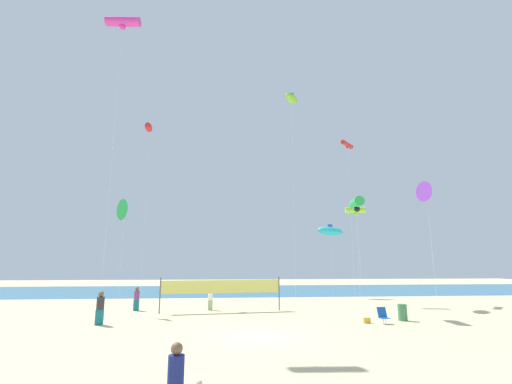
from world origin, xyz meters
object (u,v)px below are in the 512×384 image
(beachgoer_charcoal_shirt, at_px, (100,307))
(kite_violet_delta, at_px, (426,192))
(trash_barrel, at_px, (402,312))
(kite_red_delta, at_px, (150,127))
(mother_figure, at_px, (176,378))
(kite_red_tube, at_px, (347,145))
(beachgoer_white_shirt, at_px, (210,299))
(kite_magenta_tube, at_px, (123,22))
(volleyball_net, at_px, (222,288))
(folding_beach_chair, at_px, (383,315))
(kite_lime_inflatable, at_px, (292,99))
(beach_handbag, at_px, (367,320))
(kite_green_delta, at_px, (124,210))
(beachgoer_plum_shirt, at_px, (137,298))
(kite_green_tube, at_px, (357,203))
(kite_cyan_inflatable, at_px, (330,231))
(kite_lime_tube, at_px, (355,210))

(beachgoer_charcoal_shirt, height_order, kite_violet_delta, kite_violet_delta)
(trash_barrel, bearing_deg, kite_red_delta, 145.63)
(mother_figure, distance_m, kite_red_tube, 32.62)
(beachgoer_white_shirt, distance_m, kite_magenta_tube, 20.02)
(volleyball_net, bearing_deg, kite_violet_delta, -29.25)
(folding_beach_chair, bearing_deg, mother_figure, -134.90)
(kite_lime_inflatable, bearing_deg, kite_magenta_tube, -135.98)
(beach_handbag, xyz_separation_m, kite_red_delta, (-15.61, 13.05, 16.28))
(beach_handbag, height_order, kite_red_tube, kite_red_tube)
(folding_beach_chair, xyz_separation_m, volleyball_net, (-9.22, 5.83, 1.17))
(beach_handbag, bearing_deg, kite_green_delta, 158.94)
(mother_figure, xyz_separation_m, beach_handbag, (9.26, 12.15, -0.71))
(kite_magenta_tube, xyz_separation_m, kite_green_delta, (-0.43, 5.12, -11.79))
(beachgoer_plum_shirt, xyz_separation_m, kite_red_delta, (-1.12, 6.21, 15.54))
(mother_figure, xyz_separation_m, volleyball_net, (0.93, 17.75, 0.78))
(trash_barrel, height_order, kite_red_delta, kite_red_delta)
(beachgoer_plum_shirt, distance_m, kite_green_tube, 17.28)
(kite_green_tube, bearing_deg, kite_cyan_inflatable, 81.68)
(kite_red_delta, bearing_deg, kite_lime_tube, -9.37)
(kite_cyan_inflatable, bearing_deg, mother_figure, -113.25)
(mother_figure, relative_size, kite_green_tube, 0.20)
(beachgoer_plum_shirt, bearing_deg, kite_red_delta, 82.27)
(kite_lime_inflatable, bearing_deg, mother_figure, -106.80)
(kite_lime_inflatable, bearing_deg, beachgoer_plum_shirt, -150.60)
(kite_red_delta, bearing_deg, kite_red_tube, 1.78)
(mother_figure, bearing_deg, kite_green_delta, 107.52)
(kite_red_delta, bearing_deg, kite_violet_delta, -36.31)
(kite_red_delta, bearing_deg, volleyball_net, -45.64)
(kite_green_tube, relative_size, kite_green_delta, 0.99)
(mother_figure, xyz_separation_m, kite_cyan_inflatable, (12.25, 28.51, 5.86))
(beachgoer_white_shirt, relative_size, volleyball_net, 0.18)
(kite_cyan_inflatable, bearing_deg, kite_green_delta, -150.84)
(folding_beach_chair, height_order, kite_red_tube, kite_red_tube)
(beachgoer_white_shirt, bearing_deg, kite_green_tube, 30.11)
(beachgoer_white_shirt, relative_size, kite_lime_tube, 0.18)
(trash_barrel, relative_size, kite_lime_inflatable, 0.04)
(beachgoer_charcoal_shirt, height_order, kite_green_delta, kite_green_delta)
(mother_figure, relative_size, beach_handbag, 4.22)
(volleyball_net, distance_m, kite_red_tube, 20.39)
(kite_magenta_tube, bearing_deg, kite_lime_inflatable, 44.02)
(beach_handbag, distance_m, kite_cyan_inflatable, 17.88)
(volleyball_net, relative_size, kite_green_delta, 1.06)
(beach_handbag, relative_size, kite_magenta_tube, 0.02)
(beach_handbag, height_order, kite_green_delta, kite_green_delta)
(kite_violet_delta, distance_m, kite_red_tube, 16.78)
(folding_beach_chair, height_order, kite_violet_delta, kite_violet_delta)
(kite_green_tube, xyz_separation_m, kite_red_delta, (-16.71, 9.62, 8.90))
(kite_red_tube, bearing_deg, volleyball_net, -147.54)
(beachgoer_charcoal_shirt, height_order, kite_red_tube, kite_red_tube)
(kite_cyan_inflatable, relative_size, kite_red_tube, 0.47)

